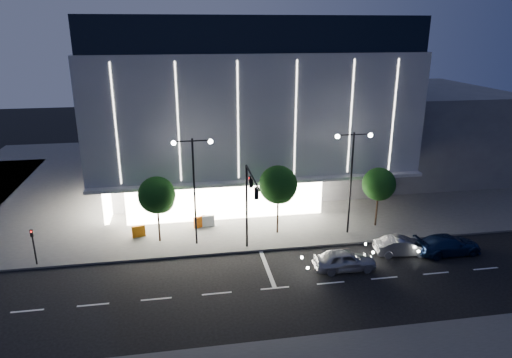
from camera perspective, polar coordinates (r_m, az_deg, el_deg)
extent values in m
plane|color=black|center=(33.21, -1.63, -12.43)|extent=(160.00, 160.00, 0.00)
cube|color=#474747|center=(55.64, 0.01, 0.66)|extent=(70.00, 40.00, 0.15)
cube|color=#4C4C51|center=(54.80, -2.05, 2.47)|extent=(28.00, 21.00, 4.00)
cube|color=gray|center=(51.28, -1.85, 9.95)|extent=(30.00, 25.00, 11.00)
cube|color=black|center=(50.73, -1.93, 17.79)|extent=(29.40, 24.50, 3.00)
cube|color=white|center=(41.93, -3.70, -2.63)|extent=(18.00, 0.40, 3.60)
cube|color=white|center=(47.25, -17.54, -1.03)|extent=(0.40, 10.00, 3.60)
cube|color=gray|center=(40.68, 0.59, -0.12)|extent=(30.00, 2.00, 0.30)
cube|color=white|center=(39.09, 0.68, 7.30)|extent=(24.00, 0.06, 10.00)
cube|color=#4C4C51|center=(61.37, 19.84, 6.00)|extent=(16.00, 20.00, 10.00)
cylinder|color=black|center=(36.04, -1.17, -3.63)|extent=(0.18, 0.18, 7.00)
cylinder|color=black|center=(32.15, -0.45, 0.24)|extent=(0.14, 5.80, 0.14)
cube|color=black|center=(32.99, -0.64, -0.37)|extent=(0.28, 0.18, 0.85)
cube|color=black|center=(30.76, 0.06, -1.79)|extent=(0.28, 0.18, 0.85)
sphere|color=#FF0C0C|center=(32.88, -0.85, 0.11)|extent=(0.14, 0.14, 0.14)
cylinder|color=black|center=(36.48, -7.69, -1.84)|extent=(0.16, 0.16, 9.00)
cylinder|color=black|center=(35.23, -9.13, 4.68)|extent=(1.40, 0.10, 0.10)
cylinder|color=black|center=(35.27, -6.85, 4.79)|extent=(1.40, 0.10, 0.10)
sphere|color=white|center=(35.26, -10.26, 4.46)|extent=(0.36, 0.36, 0.36)
sphere|color=white|center=(35.33, -5.70, 4.69)|extent=(0.36, 0.36, 0.36)
cylinder|color=black|center=(39.01, 11.74, -0.72)|extent=(0.16, 0.16, 9.00)
cylinder|color=black|center=(37.60, 11.17, 5.42)|extent=(1.40, 0.10, 0.10)
cylinder|color=black|center=(38.12, 13.15, 5.46)|extent=(1.40, 0.10, 0.10)
sphere|color=white|center=(37.39, 10.15, 5.25)|extent=(0.36, 0.36, 0.36)
sphere|color=white|center=(38.41, 14.11, 5.33)|extent=(0.36, 0.36, 0.36)
cylinder|color=black|center=(37.92, -25.98, -7.75)|extent=(0.12, 0.12, 3.00)
cube|color=black|center=(37.45, -26.23, -6.09)|extent=(0.22, 0.16, 0.55)
sphere|color=#FF0C0C|center=(37.30, -26.31, -5.95)|extent=(0.10, 0.10, 0.10)
cylinder|color=black|center=(38.43, -12.07, -5.22)|extent=(0.16, 0.16, 3.78)
sphere|color=#12330E|center=(37.57, -12.31, -1.97)|extent=(3.02, 3.02, 3.02)
sphere|color=#12330E|center=(37.93, -11.79, -2.61)|extent=(2.16, 2.16, 2.16)
sphere|color=#12330E|center=(37.56, -12.66, -2.53)|extent=(1.94, 1.94, 1.94)
cylinder|color=black|center=(39.10, 2.73, -4.16)|extent=(0.16, 0.16, 4.06)
sphere|color=#12330E|center=(38.22, 2.78, -0.71)|extent=(3.25, 3.25, 3.25)
sphere|color=#12330E|center=(38.66, 3.14, -1.40)|extent=(2.32, 2.32, 2.32)
sphere|color=#12330E|center=(38.15, 2.46, -1.29)|extent=(2.09, 2.09, 2.09)
cylinder|color=black|center=(41.92, 14.86, -3.51)|extent=(0.16, 0.16, 3.64)
sphere|color=#12330E|center=(41.17, 15.11, -0.62)|extent=(2.91, 2.91, 2.91)
sphere|color=#12330E|center=(41.63, 15.32, -1.18)|extent=(2.08, 2.08, 2.08)
sphere|color=#12330E|center=(41.04, 14.84, -1.11)|extent=(1.87, 1.87, 1.87)
imported|color=#ABADB3|center=(34.64, 11.01, -9.90)|extent=(4.66, 1.92, 1.58)
imported|color=gray|center=(37.95, 17.82, -7.99)|extent=(4.49, 1.97, 1.43)
imported|color=#132449|center=(39.33, 22.86, -7.57)|extent=(5.33, 2.35, 1.52)
cube|color=orange|center=(40.05, -14.46, -6.35)|extent=(1.13, 0.53, 1.00)
cube|color=orange|center=(40.91, -7.07, -5.34)|extent=(1.10, 0.69, 1.00)
cube|color=silver|center=(41.04, -5.99, -5.22)|extent=(1.11, 0.29, 1.00)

